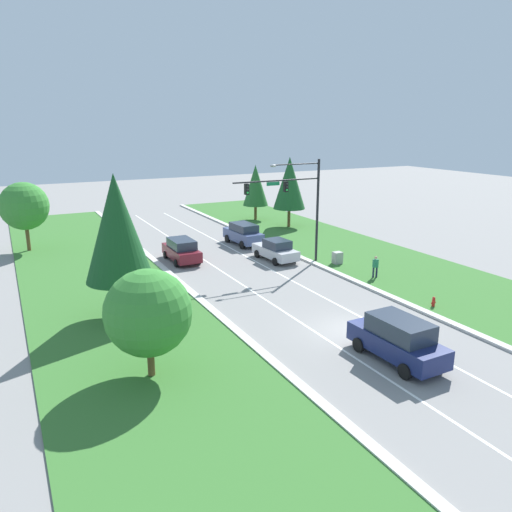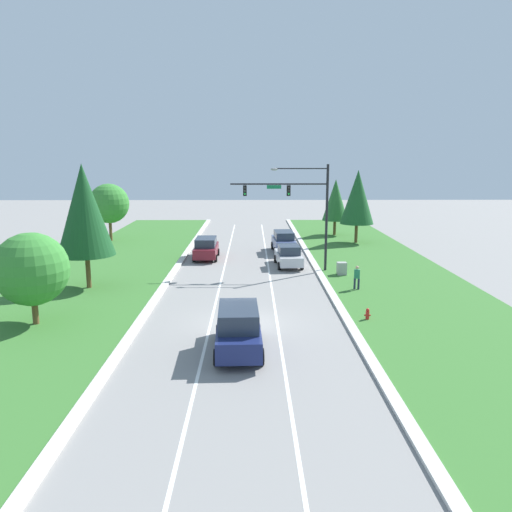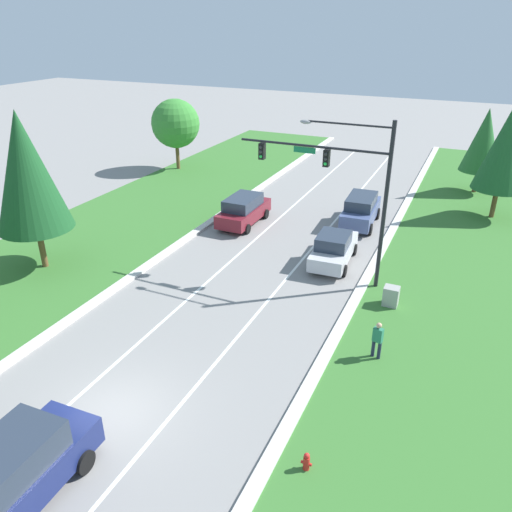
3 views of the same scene
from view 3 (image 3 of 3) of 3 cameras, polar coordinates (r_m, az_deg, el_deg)
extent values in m
plane|color=gray|center=(18.66, -15.88, -17.10)|extent=(160.00, 160.00, 0.00)
cube|color=beige|center=(16.34, 1.02, -23.17)|extent=(0.50, 90.00, 0.15)
cube|color=white|center=(19.66, -20.09, -15.21)|extent=(0.14, 81.00, 0.01)
cube|color=white|center=(17.77, -11.12, -19.06)|extent=(0.14, 81.00, 0.01)
cylinder|color=black|center=(24.34, 14.47, 5.10)|extent=(0.20, 0.20, 8.32)
cylinder|color=black|center=(24.42, 6.44, 12.36)|extent=(7.43, 0.12, 0.12)
cube|color=#147042|center=(24.59, 5.57, 11.96)|extent=(1.10, 0.04, 0.28)
cylinder|color=black|center=(23.73, 10.53, 14.59)|extent=(4.09, 0.09, 0.09)
ellipsoid|color=gray|center=(24.31, 5.71, 15.02)|extent=(0.56, 0.28, 0.20)
cube|color=black|center=(24.33, 8.07, 11.01)|extent=(0.28, 0.32, 0.80)
sphere|color=#2D2D2D|center=(24.12, 7.98, 11.45)|extent=(0.16, 0.16, 0.16)
sphere|color=#2D2D2D|center=(24.17, 7.94, 10.92)|extent=(0.16, 0.16, 0.16)
sphere|color=#23D647|center=(24.23, 7.91, 10.39)|extent=(0.16, 0.16, 0.16)
cube|color=black|center=(25.44, 0.70, 11.89)|extent=(0.28, 0.32, 0.80)
sphere|color=#2D2D2D|center=(25.23, 0.55, 12.32)|extent=(0.16, 0.16, 0.16)
sphere|color=#2D2D2D|center=(25.29, 0.54, 11.81)|extent=(0.16, 0.16, 0.16)
sphere|color=#23D647|center=(25.35, 0.54, 11.30)|extent=(0.16, 0.16, 0.16)
cube|color=#475684|center=(33.37, 11.86, 4.88)|extent=(2.10, 4.89, 0.94)
cube|color=#283342|center=(32.98, 11.95, 6.14)|extent=(1.81, 2.97, 0.71)
cylinder|color=black|center=(34.80, 13.71, 4.74)|extent=(0.28, 0.76, 0.74)
cylinder|color=black|center=(35.05, 10.79, 5.17)|extent=(0.28, 0.76, 0.74)
cylinder|color=black|center=(32.04, 12.88, 2.99)|extent=(0.28, 0.76, 0.74)
cylinder|color=black|center=(32.31, 9.73, 3.47)|extent=(0.28, 0.76, 0.74)
cube|color=navy|center=(16.46, -25.77, -22.17)|extent=(2.14, 5.12, 0.93)
cube|color=#283342|center=(15.80, -26.77, -20.19)|extent=(1.88, 3.09, 0.87)
cylinder|color=black|center=(16.92, -19.01, -21.36)|extent=(0.26, 0.73, 0.72)
cylinder|color=black|center=(18.01, -23.97, -18.92)|extent=(0.26, 0.73, 0.72)
cube|color=maroon|center=(32.90, -1.40, 4.94)|extent=(1.93, 4.73, 0.84)
cube|color=#283342|center=(32.53, -1.51, 6.16)|extent=(1.73, 2.84, 0.73)
cylinder|color=black|center=(33.93, 1.11, 4.84)|extent=(0.24, 0.63, 0.63)
cylinder|color=black|center=(34.67, -1.74, 5.29)|extent=(0.24, 0.63, 0.63)
cylinder|color=black|center=(31.45, -1.02, 3.11)|extent=(0.24, 0.63, 0.63)
cylinder|color=black|center=(32.25, -4.03, 3.64)|extent=(0.24, 0.63, 0.63)
cube|color=silver|center=(27.89, 8.88, 0.59)|extent=(2.10, 4.70, 0.76)
cube|color=#283342|center=(27.34, 8.85, 1.74)|extent=(1.77, 2.17, 0.70)
cylinder|color=black|center=(29.18, 11.17, 0.75)|extent=(0.28, 0.65, 0.64)
cylinder|color=black|center=(29.48, 7.75, 1.28)|extent=(0.28, 0.65, 0.64)
cylinder|color=black|center=(26.64, 10.01, -1.66)|extent=(0.28, 0.65, 0.64)
cylinder|color=black|center=(26.97, 6.29, -1.05)|extent=(0.28, 0.65, 0.64)
cube|color=#9E9E99|center=(24.31, 15.15, -4.53)|extent=(0.70, 0.60, 1.03)
cylinder|color=#232842|center=(20.76, 13.23, -10.28)|extent=(0.14, 0.14, 0.84)
cylinder|color=#232842|center=(20.68, 13.89, -10.52)|extent=(0.14, 0.14, 0.84)
cube|color=#287556|center=(20.31, 13.77, -8.75)|extent=(0.42, 0.30, 0.60)
sphere|color=tan|center=(20.07, 13.90, -7.72)|extent=(0.22, 0.22, 0.22)
cylinder|color=red|center=(16.26, 5.77, -22.57)|extent=(0.20, 0.20, 0.55)
sphere|color=red|center=(16.01, 5.83, -21.77)|extent=(0.18, 0.18, 0.18)
cylinder|color=red|center=(16.26, 5.34, -22.39)|extent=(0.10, 0.09, 0.09)
cylinder|color=red|center=(16.22, 6.21, -22.62)|extent=(0.10, 0.09, 0.09)
cylinder|color=brown|center=(42.47, 23.81, 7.77)|extent=(0.32, 0.32, 1.76)
cone|color=#28662D|center=(41.71, 24.60, 11.95)|extent=(2.91, 2.91, 4.66)
cylinder|color=brown|center=(37.36, 25.55, 5.44)|extent=(0.32, 0.32, 2.07)
cone|color=#1E5628|center=(36.39, 26.69, 11.02)|extent=(3.44, 3.44, 5.51)
cylinder|color=brown|center=(45.73, -8.94, 11.27)|extent=(0.32, 0.32, 2.49)
sphere|color=#388433|center=(45.13, -9.19, 14.72)|extent=(4.16, 4.16, 4.16)
cylinder|color=brown|center=(29.15, -23.26, 0.86)|extent=(0.32, 0.32, 2.34)
cone|color=#194C23|center=(27.81, -24.77, 8.77)|extent=(3.81, 3.81, 6.10)
camera|label=1|loc=(28.03, -86.46, -1.25)|focal=35.00mm
camera|label=2|loc=(18.67, -117.45, -24.44)|focal=35.00mm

